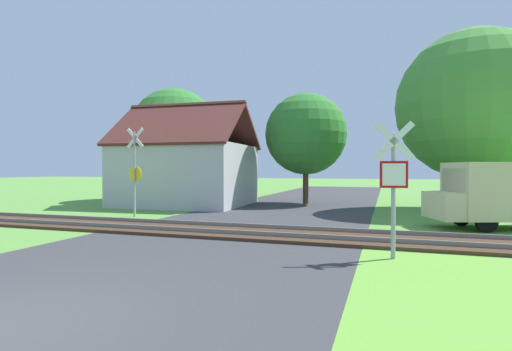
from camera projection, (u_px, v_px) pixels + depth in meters
road_asphalt at (105, 285)px, 6.94m from camera, size 8.17×80.00×0.01m
rail_track at (231, 231)px, 12.55m from camera, size 60.00×2.60×0.22m
stop_sign_near at (394, 181)px, 8.89m from camera, size 0.88×0.17×3.08m
crossing_sign_far at (135, 168)px, 16.82m from camera, size 0.88×0.16×3.77m
house at (187, 172)px, 22.33m from camera, size 7.20×6.77×5.70m
tree_left at (174, 133)px, 25.98m from camera, size 5.72×5.72×7.23m
tree_center at (306, 134)px, 22.89m from camera, size 4.67×4.67×6.36m
tree_right at (473, 105)px, 18.96m from camera, size 7.11×7.11×8.62m
mail_truck at (510, 192)px, 13.44m from camera, size 5.24×3.33×2.24m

